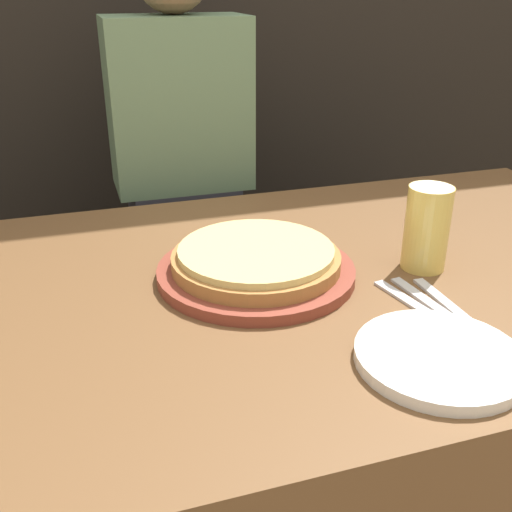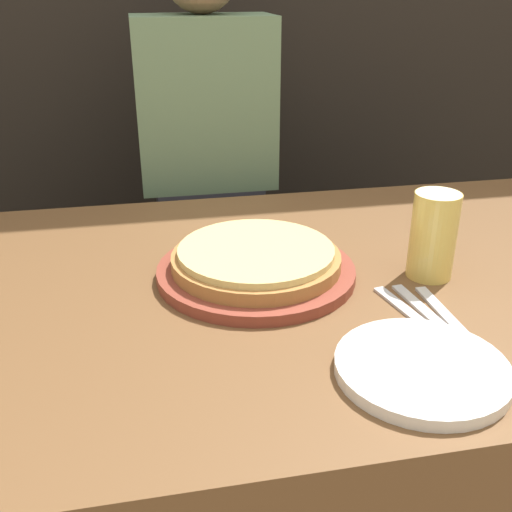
{
  "view_description": "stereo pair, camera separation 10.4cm",
  "coord_description": "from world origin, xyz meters",
  "px_view_note": "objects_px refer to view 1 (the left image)",
  "views": [
    {
      "loc": [
        -0.35,
        -0.88,
        1.21
      ],
      "look_at": [
        -0.07,
        0.02,
        0.77
      ],
      "focal_mm": 42.0,
      "sensor_mm": 36.0,
      "label": 1
    },
    {
      "loc": [
        -0.25,
        -0.91,
        1.21
      ],
      "look_at": [
        -0.07,
        0.02,
        0.77
      ],
      "focal_mm": 42.0,
      "sensor_mm": 36.0,
      "label": 2
    }
  ],
  "objects_px": {
    "beer_glass": "(427,225)",
    "dinner_knife": "(432,305)",
    "fork": "(419,308)",
    "diner_person": "(184,208)",
    "spoon": "(446,303)",
    "dinner_plate": "(439,357)",
    "pizza_on_board": "(256,264)"
  },
  "relations": [
    {
      "from": "beer_glass",
      "to": "dinner_knife",
      "type": "height_order",
      "value": "beer_glass"
    },
    {
      "from": "fork",
      "to": "dinner_knife",
      "type": "bearing_deg",
      "value": -0.0
    },
    {
      "from": "fork",
      "to": "diner_person",
      "type": "xyz_separation_m",
      "value": [
        -0.22,
        0.8,
        -0.09
      ]
    },
    {
      "from": "dinner_knife",
      "to": "spoon",
      "type": "height_order",
      "value": "same"
    },
    {
      "from": "dinner_knife",
      "to": "spoon",
      "type": "relative_size",
      "value": 1.18
    },
    {
      "from": "fork",
      "to": "beer_glass",
      "type": "bearing_deg",
      "value": 56.47
    },
    {
      "from": "dinner_plate",
      "to": "spoon",
      "type": "bearing_deg",
      "value": 53.02
    },
    {
      "from": "dinner_plate",
      "to": "fork",
      "type": "bearing_deg",
      "value": 68.76
    },
    {
      "from": "fork",
      "to": "diner_person",
      "type": "height_order",
      "value": "diner_person"
    },
    {
      "from": "beer_glass",
      "to": "spoon",
      "type": "relative_size",
      "value": 0.89
    },
    {
      "from": "beer_glass",
      "to": "dinner_plate",
      "type": "distance_m",
      "value": 0.31
    },
    {
      "from": "pizza_on_board",
      "to": "spoon",
      "type": "distance_m",
      "value": 0.32
    },
    {
      "from": "diner_person",
      "to": "dinner_plate",
      "type": "bearing_deg",
      "value": -79.89
    },
    {
      "from": "dinner_knife",
      "to": "diner_person",
      "type": "relative_size",
      "value": 0.15
    },
    {
      "from": "dinner_plate",
      "to": "diner_person",
      "type": "height_order",
      "value": "diner_person"
    },
    {
      "from": "beer_glass",
      "to": "spoon",
      "type": "distance_m",
      "value": 0.16
    },
    {
      "from": "dinner_plate",
      "to": "spoon",
      "type": "height_order",
      "value": "dinner_plate"
    },
    {
      "from": "beer_glass",
      "to": "diner_person",
      "type": "xyz_separation_m",
      "value": [
        -0.31,
        0.67,
        -0.17
      ]
    },
    {
      "from": "dinner_knife",
      "to": "diner_person",
      "type": "height_order",
      "value": "diner_person"
    },
    {
      "from": "dinner_plate",
      "to": "dinner_knife",
      "type": "xyz_separation_m",
      "value": [
        0.08,
        0.14,
        -0.01
      ]
    },
    {
      "from": "pizza_on_board",
      "to": "diner_person",
      "type": "relative_size",
      "value": 0.27
    },
    {
      "from": "spoon",
      "to": "pizza_on_board",
      "type": "bearing_deg",
      "value": 144.36
    },
    {
      "from": "spoon",
      "to": "dinner_plate",
      "type": "bearing_deg",
      "value": -126.98
    },
    {
      "from": "dinner_plate",
      "to": "dinner_knife",
      "type": "height_order",
      "value": "dinner_plate"
    },
    {
      "from": "beer_glass",
      "to": "spoon",
      "type": "height_order",
      "value": "beer_glass"
    },
    {
      "from": "pizza_on_board",
      "to": "spoon",
      "type": "bearing_deg",
      "value": -35.64
    },
    {
      "from": "pizza_on_board",
      "to": "dinner_plate",
      "type": "distance_m",
      "value": 0.36
    },
    {
      "from": "spoon",
      "to": "diner_person",
      "type": "xyz_separation_m",
      "value": [
        -0.27,
        0.8,
        -0.09
      ]
    },
    {
      "from": "pizza_on_board",
      "to": "dinner_knife",
      "type": "relative_size",
      "value": 1.71
    },
    {
      "from": "dinner_plate",
      "to": "spoon",
      "type": "xyz_separation_m",
      "value": [
        0.1,
        0.14,
        -0.01
      ]
    },
    {
      "from": "spoon",
      "to": "beer_glass",
      "type": "bearing_deg",
      "value": 73.99
    },
    {
      "from": "dinner_knife",
      "to": "spoon",
      "type": "distance_m",
      "value": 0.02
    }
  ]
}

